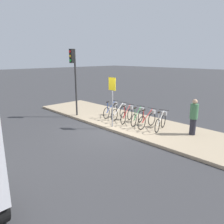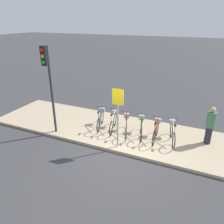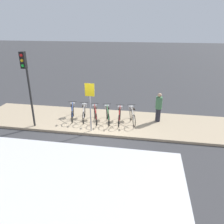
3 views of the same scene
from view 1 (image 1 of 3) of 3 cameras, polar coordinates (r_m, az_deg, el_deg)
ground_plane at (r=10.32m, az=-0.03°, el=-5.19°), size 120.00×120.00×0.00m
sidewalk at (r=11.43m, az=5.82°, el=-3.00°), size 13.77×3.24×0.12m
parked_bicycle_0 at (r=12.37m, az=-0.16°, el=0.70°), size 0.57×1.48×0.94m
parked_bicycle_1 at (r=11.91m, az=2.01°, el=0.17°), size 0.51×1.50×0.94m
parked_bicycle_2 at (r=11.41m, az=4.05°, el=-0.48°), size 0.64×1.45×0.94m
parked_bicycle_3 at (r=11.05m, az=6.82°, el=-1.03°), size 0.59×1.47×0.94m
parked_bicycle_4 at (r=10.65m, az=9.41°, el=-1.71°), size 0.46×1.53×0.94m
parked_bicycle_5 at (r=10.40m, az=12.72°, el=-2.25°), size 0.57×1.48×0.94m
pedestrian at (r=10.01m, az=20.55°, el=-1.09°), size 0.34×0.34×1.57m
traffic_light at (r=12.47m, az=-10.01°, el=11.07°), size 0.24×0.40×3.73m
sign_post at (r=10.27m, az=0.06°, el=4.78°), size 0.44×0.07×2.39m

